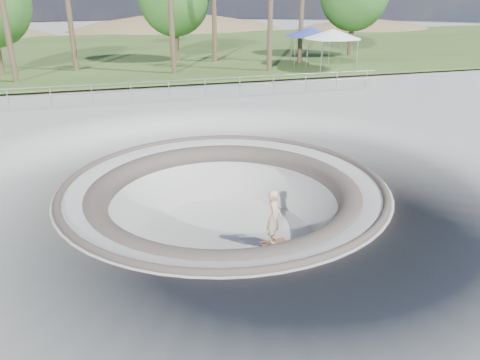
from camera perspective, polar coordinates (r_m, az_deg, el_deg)
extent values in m
plane|color=#B0B0AB|center=(14.84, -1.99, -0.51)|extent=(180.00, 180.00, 0.00)
torus|color=#B0B0AB|center=(15.72, -1.90, -7.24)|extent=(14.00, 14.00, 4.00)
cylinder|color=#B0B0AB|center=(15.70, -1.90, -7.09)|extent=(6.60, 6.60, 0.10)
torus|color=#524A42|center=(14.85, -1.99, -0.58)|extent=(10.24, 10.24, 0.24)
torus|color=#524A42|center=(15.02, -1.97, -2.09)|extent=(8.91, 8.91, 0.81)
cube|color=#334F1F|center=(47.71, -12.48, 15.15)|extent=(180.00, 36.00, 0.12)
ellipsoid|color=olive|center=(75.38, -7.38, 11.72)|extent=(61.60, 44.00, 28.60)
ellipsoid|color=olive|center=(76.49, 14.53, 13.27)|extent=(42.00, 30.00, 19.50)
cylinder|color=#989CA1|center=(25.90, -8.73, 11.87)|extent=(25.00, 0.05, 0.05)
cylinder|color=#989CA1|center=(25.98, -8.67, 10.89)|extent=(25.00, 0.05, 0.05)
cube|color=brown|center=(15.23, 4.06, -7.56)|extent=(0.90, 0.41, 0.02)
cylinder|color=silver|center=(15.25, 4.06, -7.68)|extent=(0.07, 0.18, 0.04)
cylinder|color=silver|center=(15.25, 4.06, -7.68)|extent=(0.07, 0.18, 0.04)
cylinder|color=beige|center=(15.26, 4.06, -7.71)|extent=(0.07, 0.04, 0.07)
cylinder|color=beige|center=(15.26, 4.06, -7.71)|extent=(0.07, 0.04, 0.07)
cylinder|color=beige|center=(15.26, 4.06, -7.71)|extent=(0.07, 0.04, 0.07)
cylinder|color=beige|center=(15.26, 4.06, -7.71)|extent=(0.07, 0.04, 0.07)
imported|color=beige|center=(14.80, 4.16, -4.49)|extent=(0.65, 0.77, 1.81)
cylinder|color=#989CA1|center=(33.58, 10.01, 14.41)|extent=(0.06, 0.06, 2.09)
cylinder|color=#989CA1|center=(34.81, 14.09, 14.37)|extent=(0.06, 0.06, 2.09)
cylinder|color=#989CA1|center=(35.97, 8.13, 15.03)|extent=(0.06, 0.06, 2.09)
cylinder|color=#989CA1|center=(37.13, 12.02, 15.00)|extent=(0.06, 0.06, 2.09)
cube|color=white|center=(35.22, 11.20, 16.56)|extent=(2.97, 2.97, 0.08)
cone|color=white|center=(35.19, 11.25, 17.10)|extent=(5.64, 5.64, 0.67)
cylinder|color=#989CA1|center=(36.13, 7.39, 15.04)|extent=(0.06, 0.06, 2.01)
cylinder|color=#989CA1|center=(37.21, 11.16, 15.02)|extent=(0.06, 0.06, 2.01)
cylinder|color=#989CA1|center=(38.48, 5.85, 15.54)|extent=(0.06, 0.06, 2.01)
cylinder|color=#989CA1|center=(39.50, 9.44, 15.53)|extent=(0.06, 0.06, 2.01)
cube|color=#2E3AA7|center=(37.70, 8.56, 16.95)|extent=(3.38, 3.38, 0.08)
cone|color=#2E3AA7|center=(37.67, 8.59, 17.44)|extent=(5.24, 5.24, 0.64)
cylinder|color=brown|center=(38.77, -3.17, 19.42)|extent=(0.36, 0.36, 7.29)
cylinder|color=brown|center=(38.50, 7.56, 20.36)|extent=(0.36, 0.36, 8.78)
cylinder|color=brown|center=(39.60, -7.84, 17.44)|extent=(0.44, 0.44, 4.71)
cylinder|color=brown|center=(43.69, 13.48, 17.70)|extent=(0.44, 0.44, 5.01)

